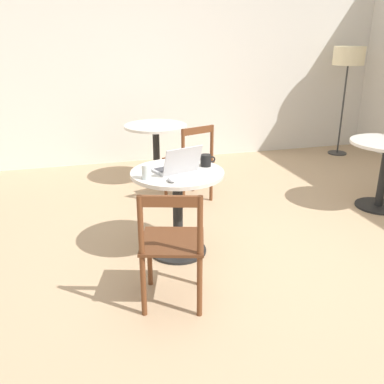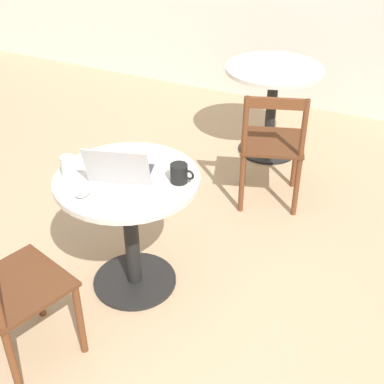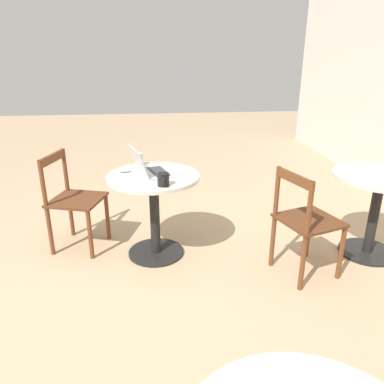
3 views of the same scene
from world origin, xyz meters
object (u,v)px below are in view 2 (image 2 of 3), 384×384
(chair_near_front, at_px, (10,292))
(cafe_table_far, at_px, (273,91))
(mouse, at_px, (84,192))
(laptop, at_px, (123,170))
(mug, at_px, (179,173))
(chair_far_front, at_px, (272,146))
(cafe_table_near, at_px, (129,208))
(drinking_glass, at_px, (68,167))

(chair_near_front, bearing_deg, cafe_table_far, 81.15)
(mouse, bearing_deg, laptop, 66.91)
(mug, bearing_deg, mouse, -139.84)
(chair_far_front, height_order, mug, chair_far_front)
(cafe_table_near, relative_size, drinking_glass, 6.72)
(chair_near_front, bearing_deg, cafe_table_near, 73.28)
(laptop, bearing_deg, mug, 18.96)
(chair_far_front, height_order, drinking_glass, chair_far_front)
(cafe_table_far, xyz_separation_m, drinking_glass, (-0.45, -1.94, 0.25))
(cafe_table_far, height_order, mouse, mouse)
(chair_near_front, relative_size, mug, 6.66)
(cafe_table_far, distance_m, laptop, 1.86)
(chair_far_front, height_order, mouse, chair_far_front)
(cafe_table_near, height_order, chair_near_front, chair_near_front)
(cafe_table_far, xyz_separation_m, mouse, (-0.28, -2.05, 0.21))
(drinking_glass, bearing_deg, cafe_table_far, 76.98)
(chair_far_front, bearing_deg, cafe_table_near, -110.35)
(chair_near_front, height_order, drinking_glass, chair_near_front)
(cafe_table_far, relative_size, laptop, 1.92)
(cafe_table_near, height_order, drinking_glass, drinking_glass)
(cafe_table_near, bearing_deg, drinking_glass, -155.92)
(laptop, bearing_deg, cafe_table_near, 63.79)
(cafe_table_near, distance_m, chair_far_front, 1.20)
(chair_far_front, distance_m, mug, 1.11)
(mouse, relative_size, drinking_glass, 0.90)
(cafe_table_far, distance_m, mug, 1.76)
(drinking_glass, bearing_deg, laptop, 21.31)
(laptop, relative_size, mouse, 3.88)
(laptop, xyz_separation_m, mouse, (-0.09, -0.21, -0.03))
(cafe_table_near, height_order, laptop, laptop)
(chair_near_front, xyz_separation_m, mouse, (0.11, 0.47, 0.29))
(chair_near_front, bearing_deg, mouse, 76.73)
(chair_near_front, bearing_deg, drinking_glass, 95.53)
(chair_near_front, xyz_separation_m, chair_far_front, (0.63, 1.82, 0.00))
(cafe_table_far, relative_size, mug, 5.91)
(chair_near_front, relative_size, chair_far_front, 1.00)
(laptop, height_order, drinking_glass, laptop)
(cafe_table_near, distance_m, laptop, 0.24)
(chair_near_front, xyz_separation_m, laptop, (0.20, 0.68, 0.32))
(laptop, bearing_deg, drinking_glass, -158.69)
(mouse, bearing_deg, mug, 40.16)
(laptop, relative_size, mug, 3.07)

